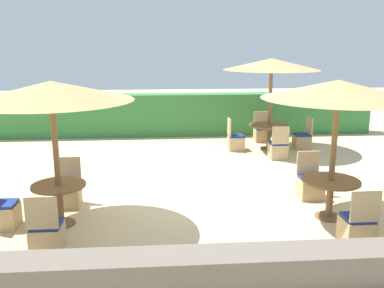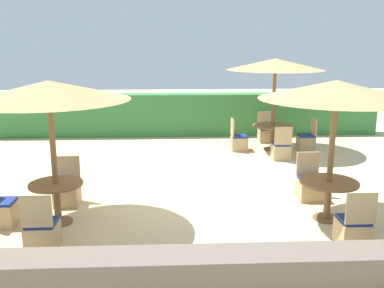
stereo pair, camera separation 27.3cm
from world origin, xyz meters
name	(u,v)px [view 1 (the left image)]	position (x,y,z in m)	size (l,w,h in m)	color
ground_plane	(194,192)	(0.00, 0.00, 0.00)	(40.00, 40.00, 0.00)	#D1BA8C
hedge_row	(180,115)	(0.00, 5.73, 0.70)	(13.00, 0.70, 1.40)	#387A3D
stone_border	(217,270)	(0.00, -3.58, 0.23)	(10.00, 0.56, 0.47)	#6B6056
parasol_back_right	(272,65)	(2.50, 3.54, 2.46)	(2.75, 2.75, 2.64)	brown
round_table_back_right	(269,129)	(2.50, 3.54, 0.59)	(1.16, 1.16, 0.73)	brown
patio_chair_back_right_east	(302,140)	(3.50, 3.49, 0.26)	(0.46, 0.46, 0.93)	tan
patio_chair_back_right_south	(278,149)	(2.49, 2.47, 0.26)	(0.46, 0.46, 0.93)	tan
patio_chair_back_right_west	(235,141)	(1.50, 3.50, 0.26)	(0.46, 0.46, 0.93)	tan
patio_chair_back_right_north	(262,133)	(2.53, 4.55, 0.26)	(0.46, 0.46, 0.93)	tan
parasol_front_left	(51,92)	(-2.44, -1.46, 2.31)	(2.67, 2.67, 2.48)	brown
round_table_front_left	(59,195)	(-2.44, -1.46, 0.54)	(0.92, 0.92, 0.73)	brown
patio_chair_front_left_north	(68,193)	(-2.48, -0.59, 0.26)	(0.46, 0.46, 0.93)	tan
patio_chair_front_left_south	(47,235)	(-2.43, -2.44, 0.26)	(0.46, 0.46, 0.93)	tan
patio_chair_front_left_west	(3,213)	(-3.40, -1.50, 0.26)	(0.46, 0.46, 0.93)	tan
parasol_front_right	(338,90)	(2.31, -1.53, 2.30)	(2.60, 2.60, 2.47)	brown
round_table_front_right	(330,188)	(2.31, -1.53, 0.55)	(1.02, 1.02, 0.71)	brown
patio_chair_front_right_south	(357,228)	(2.34, -2.56, 0.26)	(0.46, 0.46, 0.93)	tan
patio_chair_front_right_north	(310,185)	(2.31, -0.52, 0.26)	(0.46, 0.46, 0.93)	tan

